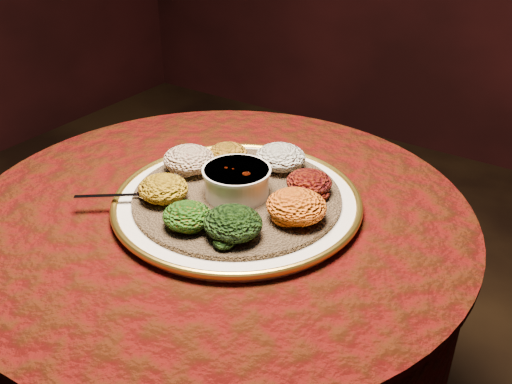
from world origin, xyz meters
The scene contains 13 objects.
table centered at (0.00, 0.00, 0.55)m, with size 0.96×0.96×0.73m.
platter centered at (0.03, 0.02, 0.75)m, with size 0.53×0.53×0.02m.
injera centered at (0.03, 0.02, 0.76)m, with size 0.39×0.39×0.01m, color brown.
stew_bowl centered at (0.03, 0.02, 0.79)m, with size 0.13×0.13×0.05m.
spoon centered at (-0.11, -0.09, 0.77)m, with size 0.13×0.10×0.01m.
portion_ayib centered at (0.04, 0.15, 0.79)m, with size 0.10×0.10×0.05m, color beige.
portion_kitfo centered at (0.14, 0.10, 0.78)m, with size 0.09×0.08×0.04m, color black.
portion_tikil centered at (0.16, 0.01, 0.79)m, with size 0.11×0.10×0.05m, color #AD770E.
portion_gomen centered at (0.10, -0.09, 0.79)m, with size 0.10×0.10×0.05m, color black.
portion_mixveg centered at (0.02, -0.12, 0.78)m, with size 0.09×0.08×0.04m, color #9E440A.
portion_kik centered at (-0.07, -0.07, 0.78)m, with size 0.09×0.09×0.04m, color #B88A10.
portion_timatim centered at (-0.10, 0.04, 0.79)m, with size 0.11×0.10×0.05m, color maroon.
portion_shiro centered at (-0.06, 0.12, 0.78)m, with size 0.08×0.08×0.04m, color #9A5D12.
Camera 1 is at (0.57, -0.72, 1.30)m, focal length 40.00 mm.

